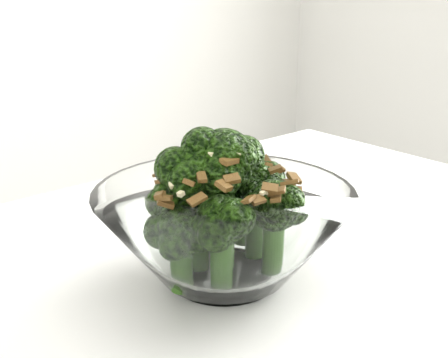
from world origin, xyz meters
TOP-DOWN VIEW (x-y plane):
  - broccoli_dish at (0.03, 0.03)m, footprint 0.21×0.21m

SIDE VIEW (x-z plane):
  - broccoli_dish at x=0.03m, z-range 0.74..0.87m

